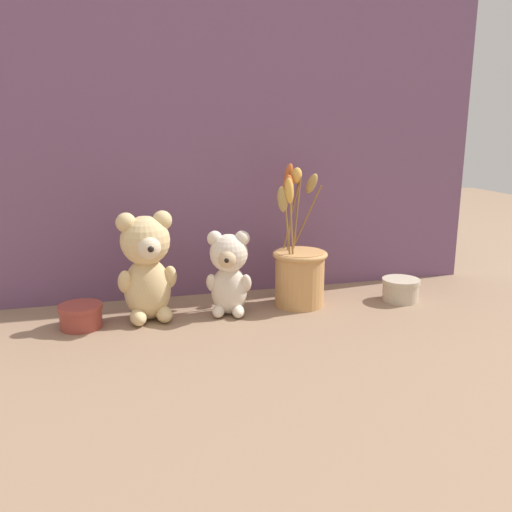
{
  "coord_description": "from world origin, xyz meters",
  "views": [
    {
      "loc": [
        -0.3,
        -1.11,
        0.41
      ],
      "look_at": [
        0.0,
        0.02,
        0.12
      ],
      "focal_mm": 38.0,
      "sensor_mm": 36.0,
      "label": 1
    }
  ],
  "objects_px": {
    "flower_vase": "(299,269)",
    "decorative_tin_tall": "(81,316)",
    "decorative_tin_short": "(401,290)",
    "teddy_bear_medium": "(229,272)",
    "teddy_bear_large": "(147,265)"
  },
  "relations": [
    {
      "from": "flower_vase",
      "to": "decorative_tin_tall",
      "type": "height_order",
      "value": "flower_vase"
    },
    {
      "from": "decorative_tin_short",
      "to": "teddy_bear_medium",
      "type": "bearing_deg",
      "value": 178.6
    },
    {
      "from": "teddy_bear_medium",
      "to": "decorative_tin_short",
      "type": "relative_size",
      "value": 2.11
    },
    {
      "from": "flower_vase",
      "to": "decorative_tin_tall",
      "type": "bearing_deg",
      "value": -177.09
    },
    {
      "from": "decorative_tin_tall",
      "to": "teddy_bear_medium",
      "type": "bearing_deg",
      "value": 0.27
    },
    {
      "from": "flower_vase",
      "to": "decorative_tin_short",
      "type": "xyz_separation_m",
      "value": [
        0.24,
        -0.03,
        -0.06
      ]
    },
    {
      "from": "teddy_bear_medium",
      "to": "decorative_tin_tall",
      "type": "distance_m",
      "value": 0.32
    },
    {
      "from": "flower_vase",
      "to": "decorative_tin_tall",
      "type": "relative_size",
      "value": 3.61
    },
    {
      "from": "teddy_bear_medium",
      "to": "decorative_tin_tall",
      "type": "height_order",
      "value": "teddy_bear_medium"
    },
    {
      "from": "teddy_bear_medium",
      "to": "teddy_bear_large",
      "type": "bearing_deg",
      "value": 176.62
    },
    {
      "from": "teddy_bear_medium",
      "to": "decorative_tin_tall",
      "type": "relative_size",
      "value": 2.09
    },
    {
      "from": "flower_vase",
      "to": "decorative_tin_short",
      "type": "height_order",
      "value": "flower_vase"
    },
    {
      "from": "decorative_tin_short",
      "to": "teddy_bear_large",
      "type": "bearing_deg",
      "value": 178.01
    },
    {
      "from": "decorative_tin_tall",
      "to": "decorative_tin_short",
      "type": "bearing_deg",
      "value": -0.68
    },
    {
      "from": "teddy_bear_large",
      "to": "flower_vase",
      "type": "bearing_deg",
      "value": 2.13
    }
  ]
}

